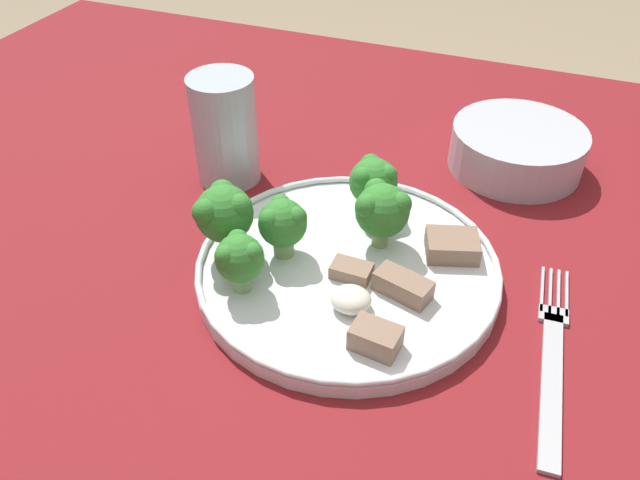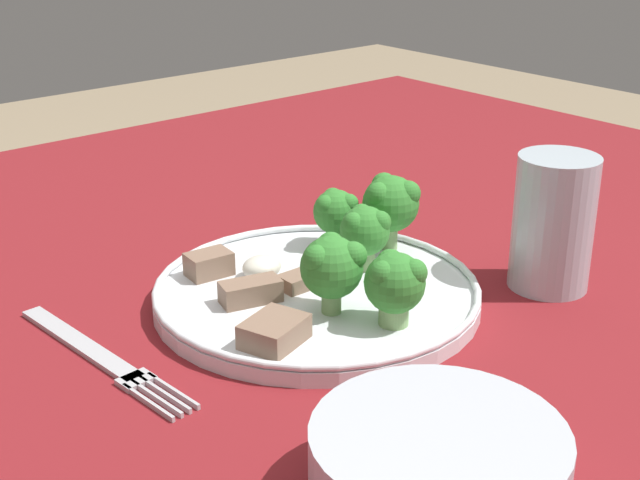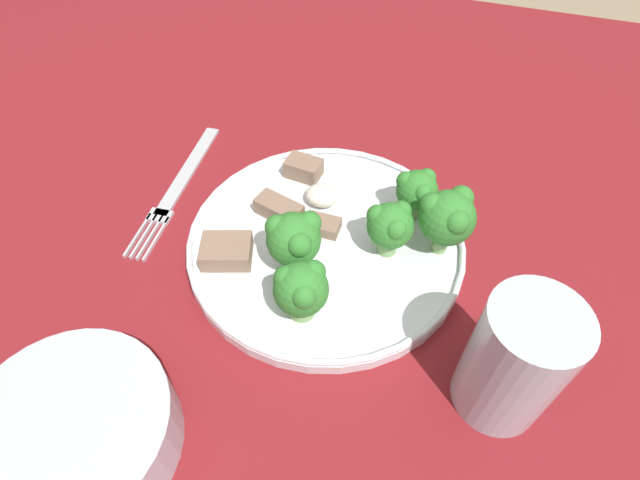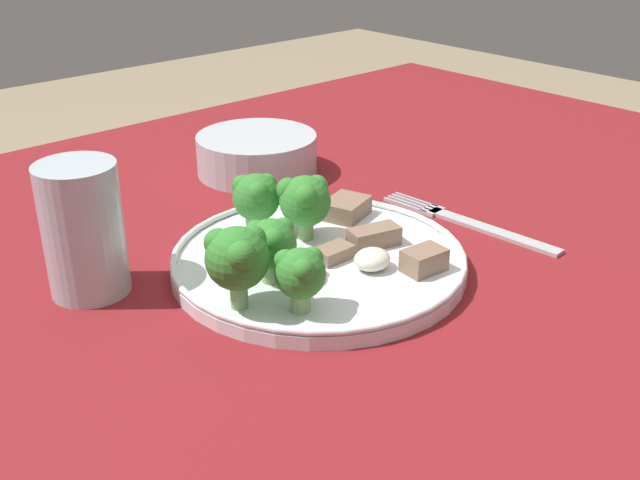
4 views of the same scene
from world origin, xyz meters
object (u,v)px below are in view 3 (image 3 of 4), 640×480
(cream_bowl, at_px, (75,435))
(dinner_plate, at_px, (326,242))
(fork, at_px, (179,186))
(drinking_glass, at_px, (512,366))

(cream_bowl, bearing_deg, dinner_plate, -115.53)
(dinner_plate, height_order, cream_bowl, cream_bowl)
(fork, relative_size, drinking_glass, 1.80)
(dinner_plate, distance_m, fork, 0.18)
(dinner_plate, distance_m, drinking_glass, 0.20)
(fork, relative_size, cream_bowl, 1.44)
(dinner_plate, bearing_deg, drinking_glass, 149.14)
(dinner_plate, relative_size, cream_bowl, 1.86)
(dinner_plate, relative_size, drinking_glass, 2.32)
(cream_bowl, relative_size, drinking_glass, 1.25)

